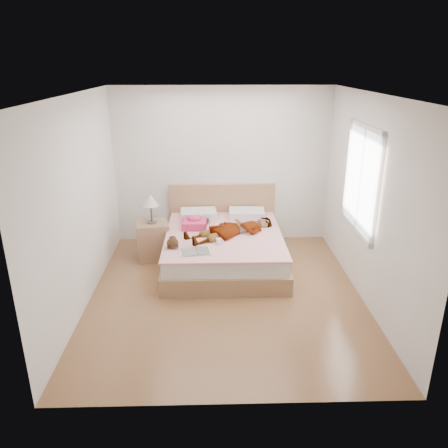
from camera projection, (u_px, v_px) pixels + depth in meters
name	position (u px, v px, depth m)	size (l,w,h in m)	color
ground	(226.00, 295.00, 5.88)	(4.00, 4.00, 0.00)	#502F19
woman	(232.00, 227.00, 6.57)	(0.56, 1.48, 0.20)	white
hair	(195.00, 221.00, 6.99)	(0.45, 0.55, 0.08)	black
phone	(200.00, 214.00, 6.90)	(0.04, 0.09, 0.01)	silver
room_shell	(361.00, 180.00, 5.68)	(4.00, 4.00, 4.00)	white
bed	(224.00, 245.00, 6.75)	(1.80, 2.08, 1.00)	brown
towel	(194.00, 223.00, 6.78)	(0.38, 0.33, 0.20)	#D5396F
magazine	(195.00, 252.00, 5.94)	(0.46, 0.34, 0.03)	white
coffee_mug	(219.00, 241.00, 6.18)	(0.12, 0.09, 0.09)	white
plush_toy	(173.00, 242.00, 6.08)	(0.18, 0.26, 0.14)	black
nightstand	(153.00, 237.00, 6.87)	(0.56, 0.52, 1.04)	brown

